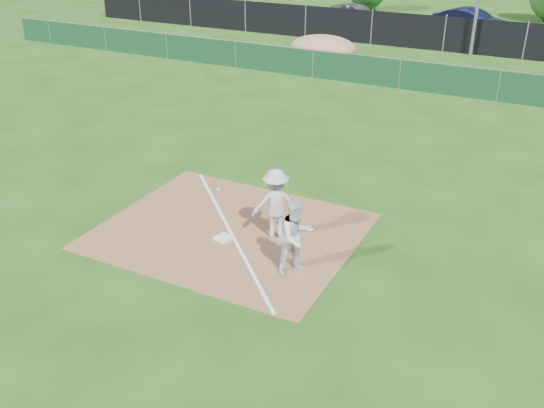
{
  "coord_description": "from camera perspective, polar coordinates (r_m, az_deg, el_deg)",
  "views": [
    {
      "loc": [
        6.77,
        -9.9,
        7.15
      ],
      "look_at": [
        1.15,
        1.0,
        1.0
      ],
      "focal_mm": 40.0,
      "sensor_mm": 36.0,
      "label": 1
    }
  ],
  "objects": [
    {
      "name": "ground",
      "position": [
        22.2,
        8.1,
        7.58
      ],
      "size": [
        90.0,
        90.0,
        0.0
      ],
      "primitive_type": "plane",
      "color": "#1E490F",
      "rests_on": "ground"
    },
    {
      "name": "first_base",
      "position": [
        14.29,
        -4.6,
        -3.22
      ],
      "size": [
        0.41,
        0.41,
        0.07
      ],
      "primitive_type": "cube",
      "rotation": [
        0.0,
        0.0,
        -0.23
      ],
      "color": "silver",
      "rests_on": "infield_dirt"
    },
    {
      "name": "green_fence",
      "position": [
        26.62,
        11.94,
        11.83
      ],
      "size": [
        44.0,
        0.05,
        1.2
      ],
      "primitive_type": "cube",
      "color": "#0D321B",
      "rests_on": "ground"
    },
    {
      "name": "dirt_mound",
      "position": [
        31.44,
        4.8,
        14.49
      ],
      "size": [
        3.38,
        2.6,
        1.17
      ],
      "primitive_type": "ellipsoid",
      "color": "#987449",
      "rests_on": "ground"
    },
    {
      "name": "infield_dirt",
      "position": [
        14.68,
        -4.0,
        -2.53
      ],
      "size": [
        6.0,
        5.0,
        0.02
      ],
      "primitive_type": "cube",
      "color": "brown",
      "rests_on": "ground"
    },
    {
      "name": "black_fence",
      "position": [
        34.17,
        15.93,
        15.12
      ],
      "size": [
        46.0,
        0.04,
        1.8
      ],
      "primitive_type": "cube",
      "color": "black",
      "rests_on": "ground"
    },
    {
      "name": "car_left",
      "position": [
        40.94,
        7.98,
        17.3
      ],
      "size": [
        4.24,
        3.03,
        1.34
      ],
      "primitive_type": "imported",
      "rotation": [
        0.0,
        0.0,
        1.16
      ],
      "color": "#A8ABAF",
      "rests_on": "parking_lot"
    },
    {
      "name": "foul_line",
      "position": [
        14.68,
        -4.0,
        -2.48
      ],
      "size": [
        5.01,
        5.01,
        0.01
      ],
      "primitive_type": "cube",
      "rotation": [
        0.0,
        0.0,
        0.79
      ],
      "color": "white",
      "rests_on": "infield_dirt"
    },
    {
      "name": "runner",
      "position": [
        12.71,
        2.32,
        -3.08
      ],
      "size": [
        0.97,
        1.04,
        1.71
      ],
      "primitive_type": "imported",
      "rotation": [
        0.0,
        0.0,
        1.06
      ],
      "color": "silver",
      "rests_on": "ground"
    },
    {
      "name": "parking_lot",
      "position": [
        39.16,
        17.45,
        14.96
      ],
      "size": [
        46.0,
        9.0,
        0.01
      ],
      "primitive_type": "cube",
      "color": "black",
      "rests_on": "ground"
    },
    {
      "name": "car_mid",
      "position": [
        39.21,
        18.24,
        15.97
      ],
      "size": [
        4.73,
        2.84,
        1.47
      ],
      "primitive_type": "imported",
      "rotation": [
        0.0,
        0.0,
        1.26
      ],
      "color": "black",
      "rests_on": "parking_lot"
    },
    {
      "name": "play_at_first",
      "position": [
        14.02,
        0.35,
        0.03
      ],
      "size": [
        2.17,
        1.14,
        1.7
      ],
      "color": "silver",
      "rests_on": "infield_dirt"
    }
  ]
}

